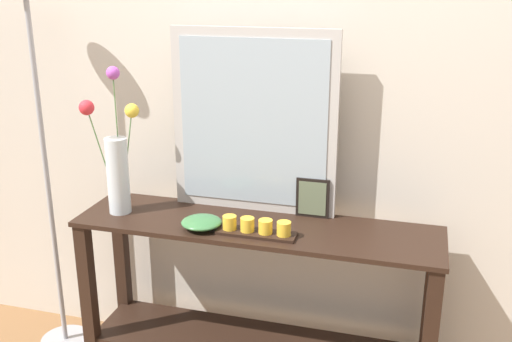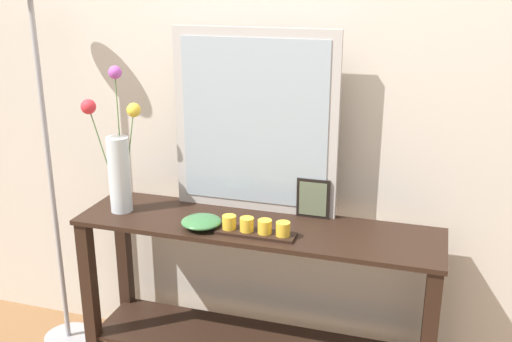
{
  "view_description": "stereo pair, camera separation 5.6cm",
  "coord_description": "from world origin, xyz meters",
  "px_view_note": "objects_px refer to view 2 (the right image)",
  "views": [
    {
      "loc": [
        0.61,
        -2.17,
        1.77
      ],
      "look_at": [
        0.0,
        0.0,
        1.02
      ],
      "focal_mm": 41.8,
      "sensor_mm": 36.0,
      "label": 1
    },
    {
      "loc": [
        0.67,
        -2.15,
        1.77
      ],
      "look_at": [
        0.0,
        0.0,
        1.02
      ],
      "focal_mm": 41.8,
      "sensor_mm": 36.0,
      "label": 2
    }
  ],
  "objects_px": {
    "candle_tray": "(256,228)",
    "picture_frame_small": "(313,199)",
    "mirror_leaning": "(254,122)",
    "tall_vase_left": "(118,161)",
    "decorative_bowl": "(201,222)",
    "console_table": "(256,290)",
    "floor_lamp": "(42,103)"
  },
  "relations": [
    {
      "from": "console_table",
      "to": "picture_frame_small",
      "type": "distance_m",
      "value": 0.46
    },
    {
      "from": "picture_frame_small",
      "to": "mirror_leaning",
      "type": "bearing_deg",
      "value": 176.08
    },
    {
      "from": "candle_tray",
      "to": "decorative_bowl",
      "type": "height_order",
      "value": "candle_tray"
    },
    {
      "from": "mirror_leaning",
      "to": "floor_lamp",
      "type": "bearing_deg",
      "value": -173.84
    },
    {
      "from": "tall_vase_left",
      "to": "decorative_bowl",
      "type": "distance_m",
      "value": 0.46
    },
    {
      "from": "picture_frame_small",
      "to": "candle_tray",
      "type": "bearing_deg",
      "value": -126.39
    },
    {
      "from": "console_table",
      "to": "mirror_leaning",
      "type": "distance_m",
      "value": 0.71
    },
    {
      "from": "console_table",
      "to": "tall_vase_left",
      "type": "distance_m",
      "value": 0.8
    },
    {
      "from": "picture_frame_small",
      "to": "decorative_bowl",
      "type": "bearing_deg",
      "value": -149.43
    },
    {
      "from": "mirror_leaning",
      "to": "candle_tray",
      "type": "distance_m",
      "value": 0.45
    },
    {
      "from": "candle_tray",
      "to": "floor_lamp",
      "type": "relative_size",
      "value": 0.18
    },
    {
      "from": "mirror_leaning",
      "to": "tall_vase_left",
      "type": "height_order",
      "value": "mirror_leaning"
    },
    {
      "from": "console_table",
      "to": "candle_tray",
      "type": "relative_size",
      "value": 4.76
    },
    {
      "from": "decorative_bowl",
      "to": "picture_frame_small",
      "type": "bearing_deg",
      "value": 30.57
    },
    {
      "from": "mirror_leaning",
      "to": "console_table",
      "type": "bearing_deg",
      "value": -70.67
    },
    {
      "from": "mirror_leaning",
      "to": "candle_tray",
      "type": "bearing_deg",
      "value": -71.65
    },
    {
      "from": "mirror_leaning",
      "to": "floor_lamp",
      "type": "distance_m",
      "value": 0.97
    },
    {
      "from": "picture_frame_small",
      "to": "decorative_bowl",
      "type": "distance_m",
      "value": 0.48
    },
    {
      "from": "tall_vase_left",
      "to": "candle_tray",
      "type": "bearing_deg",
      "value": -6.64
    },
    {
      "from": "console_table",
      "to": "decorative_bowl",
      "type": "relative_size",
      "value": 9.2
    },
    {
      "from": "console_table",
      "to": "floor_lamp",
      "type": "distance_m",
      "value": 1.26
    },
    {
      "from": "console_table",
      "to": "tall_vase_left",
      "type": "relative_size",
      "value": 2.44
    },
    {
      "from": "console_table",
      "to": "tall_vase_left",
      "type": "xyz_separation_m",
      "value": [
        -0.61,
        -0.02,
        0.53
      ]
    },
    {
      "from": "candle_tray",
      "to": "floor_lamp",
      "type": "xyz_separation_m",
      "value": [
        -1.05,
        0.15,
        0.41
      ]
    },
    {
      "from": "picture_frame_small",
      "to": "floor_lamp",
      "type": "relative_size",
      "value": 0.09
    },
    {
      "from": "picture_frame_small",
      "to": "console_table",
      "type": "bearing_deg",
      "value": -145.13
    },
    {
      "from": "mirror_leaning",
      "to": "tall_vase_left",
      "type": "distance_m",
      "value": 0.6
    },
    {
      "from": "candle_tray",
      "to": "floor_lamp",
      "type": "distance_m",
      "value": 1.13
    },
    {
      "from": "mirror_leaning",
      "to": "decorative_bowl",
      "type": "xyz_separation_m",
      "value": [
        -0.14,
        -0.26,
        -0.36
      ]
    },
    {
      "from": "candle_tray",
      "to": "decorative_bowl",
      "type": "distance_m",
      "value": 0.23
    },
    {
      "from": "console_table",
      "to": "mirror_leaning",
      "type": "height_order",
      "value": "mirror_leaning"
    },
    {
      "from": "candle_tray",
      "to": "picture_frame_small",
      "type": "bearing_deg",
      "value": 53.61
    }
  ]
}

